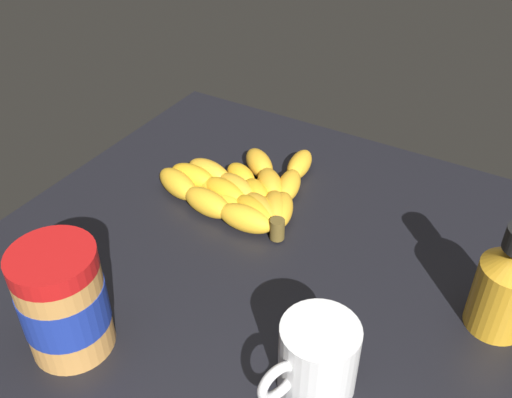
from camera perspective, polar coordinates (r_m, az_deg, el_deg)
ground_plane at (r=77.51cm, az=1.12°, el=-6.20°), size 71.03×66.81×3.94cm
banana_bunch at (r=83.31cm, az=-1.30°, el=0.63°), size 23.30×21.84×3.62cm
peanut_butter_jar at (r=64.02cm, az=-18.51°, el=-9.64°), size 9.09×9.09×13.18cm
honey_bottle at (r=68.60cm, az=23.56°, el=-7.81°), size 6.73×6.73×13.90cm
coffee_mug at (r=59.32cm, az=6.02°, el=-15.41°), size 7.97×11.14×8.39cm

